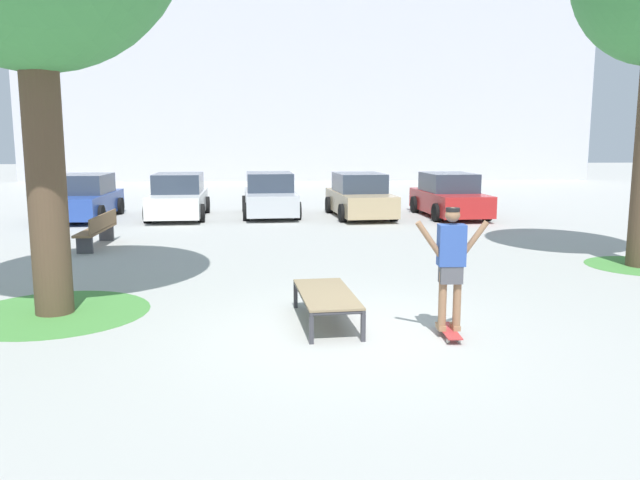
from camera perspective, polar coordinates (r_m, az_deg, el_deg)
ground_plane at (r=9.01m, az=3.11°, el=-8.30°), size 120.00×120.00×0.00m
building_facade at (r=42.80m, az=-1.08°, el=15.60°), size 36.35×4.00×15.02m
skate_box at (r=9.34m, az=0.57°, el=-5.02°), size 0.93×1.96×0.46m
skateboard at (r=8.98m, az=11.48°, el=-8.02°), size 0.22×0.80×0.09m
skater at (r=8.74m, az=11.69°, el=-1.77°), size 1.00×0.29×1.69m
grass_patch_near_left at (r=10.80m, az=-22.68°, el=-6.03°), size 2.88×2.88×0.01m
car_blue at (r=22.77m, az=-20.41°, el=3.51°), size 1.97×4.22×1.50m
car_white at (r=22.25m, az=-12.59°, el=3.75°), size 2.07×4.28×1.50m
car_silver at (r=22.39m, az=-4.53°, el=3.97°), size 2.13×4.31×1.50m
car_tan at (r=21.99m, az=3.58°, el=3.89°), size 2.22×4.34×1.50m
car_red at (r=22.50m, az=11.51°, el=3.84°), size 2.13×4.30×1.50m
park_bench at (r=16.81m, az=-19.31°, el=0.93°), size 0.45×2.40×0.83m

